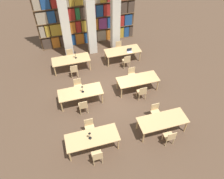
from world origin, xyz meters
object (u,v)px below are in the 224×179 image
Objects in this scene: chair_0 at (97,156)px; chair_4 at (83,106)px; reading_table_2 at (80,93)px; reading_table_3 at (138,80)px; reading_table_4 at (71,60)px; chair_9 at (70,56)px; chair_6 at (142,92)px; chair_5 at (78,86)px; chair_8 at (74,70)px; laptop at (130,51)px; reading_table_0 at (92,138)px; chair_10 at (127,61)px; reading_table_1 at (162,121)px; chair_2 at (170,137)px; desk_lamp_2 at (75,53)px; chair_11 at (119,48)px; desk_lamp_1 at (82,88)px; pillar_right at (116,5)px; chair_1 at (90,127)px; pillar_center at (90,8)px; pillar_left at (63,12)px; reading_table_5 at (123,51)px; desk_lamp_0 at (90,134)px; chair_3 at (155,111)px.

chair_0 is 1.00× the size of chair_4.
reading_table_2 and reading_table_3 have the same top height.
reading_table_4 is 2.49× the size of chair_9.
chair_6 is at bearing 1.51° from chair_4.
chair_5 and chair_8 have the same top height.
reading_table_2 is 6.98× the size of laptop.
reading_table_0 is 2.49× the size of chair_9.
chair_8 is 3.61m from laptop.
chair_10 is (3.21, 2.12, -0.19)m from reading_table_2.
reading_table_1 is 6.98× the size of laptop.
chair_2 is 2.88m from chair_6.
chair_11 is at bearing 13.51° from desk_lamp_2.
desk_lamp_1 is 0.46× the size of chair_9.
reading_table_2 is 4.41m from laptop.
desk_lamp_1 reaches higher than reading_table_3.
chair_2 is 2.19× the size of desk_lamp_1.
desk_lamp_2 is 3.32m from laptop.
desk_lamp_1 is 0.46× the size of chair_10.
chair_11 is (0.04, -0.78, -2.51)m from pillar_right.
chair_1 is 5.26m from chair_10.
pillar_center is at bearing 72.49° from chair_4.
reading_table_2 is (-1.60, -4.39, -2.32)m from pillar_center.
pillar_left is 4.96m from reading_table_2.
chair_0 is 7.16m from reading_table_5.
desk_lamp_0 is 1.27× the size of laptop.
pillar_right reaches higher than reading_table_2.
reading_table_2 is 2.49× the size of chair_6.
chair_3 is at bearing 119.76° from chair_9.
chair_8 is (-3.23, 4.18, 0.00)m from chair_3.
reading_table_4 is (-0.03, 3.60, 0.19)m from chair_4.
desk_lamp_0 reaches higher than chair_4.
chair_11 is (-0.02, 5.66, 0.00)m from chair_3.
reading_table_3 is 2.78m from reading_table_5.
chair_1 is at bearing 167.04° from reading_table_1.
chair_0 is 3.21m from chair_2.
laptop is at bearing 7.67° from chair_8.
reading_table_0 is 2.49× the size of chair_4.
chair_0 is at bearing -130.77° from reading_table_3.
chair_9 is at bearing -92.60° from pillar_left.
chair_2 is at bearing -65.21° from desk_lamp_2.
reading_table_1 is 7.16m from chair_9.
chair_8 is (-0.12, 2.17, -0.54)m from desk_lamp_1.
chair_3 is at bearing -75.81° from pillar_center.
reading_table_4 is at bearing 90.54° from chair_0.
chair_1 is 6.50m from chair_11.
chair_3 and chair_10 have the same top height.
chair_8 is 1.00× the size of chair_9.
chair_6 is (-0.07, -5.05, -2.51)m from pillar_right.
reading_table_0 is 6.48m from laptop.
pillar_left reaches higher than reading_table_3.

